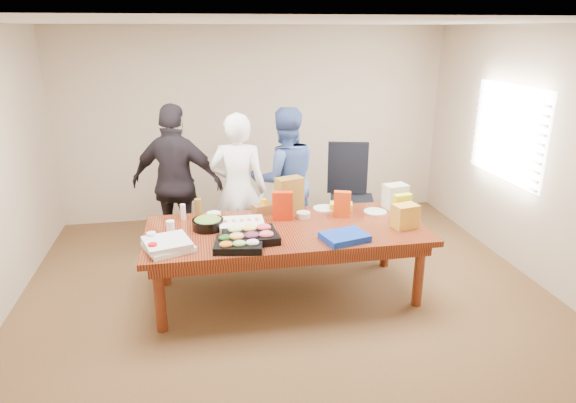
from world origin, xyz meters
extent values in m
cube|color=#47301E|center=(0.00, 0.00, -0.01)|extent=(5.50, 5.00, 0.02)
cube|color=white|center=(0.00, 0.00, 2.71)|extent=(5.50, 5.00, 0.02)
cube|color=beige|center=(0.00, 2.50, 1.35)|extent=(5.50, 0.04, 2.70)
cube|color=beige|center=(0.00, -2.50, 1.35)|extent=(5.50, 0.04, 2.70)
cube|color=beige|center=(2.75, 0.00, 1.35)|extent=(0.04, 5.00, 2.70)
cube|color=white|center=(2.72, 0.60, 1.50)|extent=(0.03, 1.40, 1.10)
cube|color=beige|center=(2.68, 0.60, 1.50)|extent=(0.04, 1.36, 1.00)
cube|color=#4C1C0F|center=(0.00, 0.00, 0.38)|extent=(2.80, 1.20, 0.75)
cube|color=black|center=(1.06, 1.16, 0.61)|extent=(0.77, 0.77, 1.23)
imported|color=white|center=(-0.40, 0.88, 0.89)|extent=(0.73, 0.57, 1.79)
imported|color=#3F5A9D|center=(0.20, 1.23, 0.89)|extent=(0.90, 0.72, 1.78)
imported|color=black|center=(-1.09, 1.14, 0.93)|extent=(1.18, 0.80, 1.86)
cube|color=black|center=(-0.52, -0.40, 0.78)|extent=(0.48, 0.41, 0.07)
cube|color=black|center=(-0.39, -0.24, 0.79)|extent=(0.52, 0.42, 0.08)
cube|color=white|center=(-0.44, 0.07, 0.79)|extent=(0.45, 0.34, 0.08)
cylinder|color=black|center=(-0.78, 0.12, 0.80)|extent=(0.36, 0.36, 0.10)
cube|color=#0F31A1|center=(0.49, -0.39, 0.78)|extent=(0.47, 0.40, 0.06)
cube|color=red|center=(0.00, 0.23, 0.90)|extent=(0.22, 0.12, 0.31)
cube|color=#ECF61E|center=(1.21, -0.01, 0.89)|extent=(0.20, 0.11, 0.29)
cube|color=#DB420E|center=(0.64, 0.23, 0.89)|extent=(0.19, 0.13, 0.27)
cylinder|color=white|center=(0.09, 0.44, 0.82)|extent=(0.11, 0.11, 0.14)
cylinder|color=#EFAE01|center=(-0.17, 0.42, 0.84)|extent=(0.08, 0.08, 0.18)
cylinder|color=brown|center=(-0.86, 0.45, 0.86)|extent=(0.08, 0.08, 0.21)
cylinder|color=silver|center=(-1.02, 0.43, 0.83)|extent=(0.07, 0.07, 0.17)
cube|color=yellow|center=(0.69, 0.41, 0.79)|extent=(0.27, 0.20, 0.08)
cube|color=brown|center=(-0.15, 0.44, 0.81)|extent=(0.31, 0.21, 0.11)
cube|color=brown|center=(0.13, 0.51, 0.94)|extent=(0.32, 0.25, 0.37)
cylinder|color=red|center=(-1.27, -0.40, 0.80)|extent=(0.08, 0.08, 0.11)
cylinder|color=white|center=(-1.30, -0.17, 0.81)|extent=(0.11, 0.11, 0.12)
cylinder|color=white|center=(-1.14, 0.11, 0.81)|extent=(0.11, 0.11, 0.11)
cube|color=white|center=(-1.14, -0.31, 0.77)|extent=(0.51, 0.51, 0.04)
cube|color=silver|center=(-1.16, -0.31, 0.82)|extent=(0.48, 0.48, 0.04)
cylinder|color=silver|center=(1.03, 0.27, 0.76)|extent=(0.32, 0.32, 0.01)
cylinder|color=white|center=(0.51, 0.47, 0.76)|extent=(0.31, 0.31, 0.02)
cylinder|color=beige|center=(0.23, 0.26, 0.78)|extent=(0.15, 0.15, 0.06)
cylinder|color=silver|center=(-0.71, 0.42, 0.78)|extent=(0.17, 0.17, 0.06)
cube|color=silver|center=(1.30, 0.39, 0.88)|extent=(0.28, 0.22, 0.27)
cube|color=gold|center=(1.17, -0.19, 0.87)|extent=(0.27, 0.21, 0.24)
camera|label=1|loc=(-0.84, -4.60, 2.65)|focal=31.29mm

